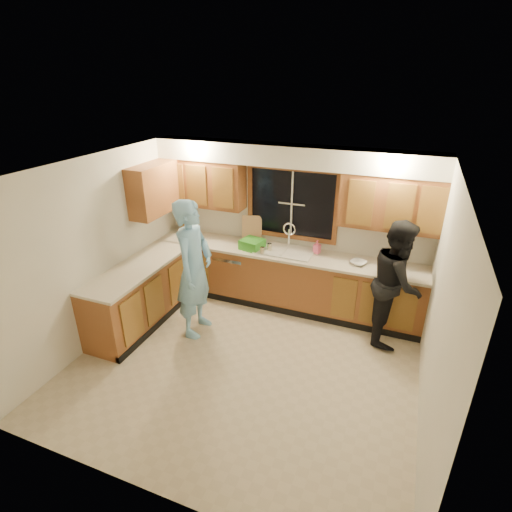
{
  "coord_description": "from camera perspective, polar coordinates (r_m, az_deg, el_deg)",
  "views": [
    {
      "loc": [
        1.64,
        -3.75,
        3.42
      ],
      "look_at": [
        -0.1,
        0.65,
        1.24
      ],
      "focal_mm": 28.0,
      "sensor_mm": 36.0,
      "label": 1
    }
  ],
  "objects": [
    {
      "name": "countertop_back",
      "position": [
        6.12,
        4.08,
        0.4
      ],
      "size": [
        4.2,
        0.63,
        0.04
      ],
      "primitive_type": "cube",
      "color": "beige",
      "rests_on": "base_cabinets_back"
    },
    {
      "name": "window_frame",
      "position": [
        6.15,
        5.15,
        7.46
      ],
      "size": [
        1.44,
        0.03,
        1.14
      ],
      "color": "black",
      "rests_on": "wall_back"
    },
    {
      "name": "man",
      "position": [
        5.5,
        -8.83,
        -1.87
      ],
      "size": [
        0.52,
        0.75,
        1.97
      ],
      "primitive_type": "imported",
      "rotation": [
        0.0,
        0.0,
        1.64
      ],
      "color": "#7DBEED",
      "rests_on": "floor"
    },
    {
      "name": "dish_crate",
      "position": [
        6.19,
        -0.55,
        1.7
      ],
      "size": [
        0.38,
        0.37,
        0.15
      ],
      "primitive_type": "cube",
      "rotation": [
        0.0,
        0.0,
        -0.22
      ],
      "color": "#329125",
      "rests_on": "countertop_back"
    },
    {
      "name": "wall_back",
      "position": [
        6.27,
        5.06,
        4.42
      ],
      "size": [
        4.2,
        0.0,
        4.2
      ],
      "primitive_type": "plane",
      "rotation": [
        1.57,
        0.0,
        0.0
      ],
      "color": "silver",
      "rests_on": "ground"
    },
    {
      "name": "wall_right",
      "position": [
        4.36,
        24.74,
        -7.66
      ],
      "size": [
        0.0,
        3.8,
        3.8
      ],
      "primitive_type": "plane",
      "rotation": [
        1.57,
        0.0,
        -1.57
      ],
      "color": "silver",
      "rests_on": "ground"
    },
    {
      "name": "upper_cabinets_right",
      "position": [
        5.71,
        18.68,
        7.26
      ],
      "size": [
        1.35,
        0.33,
        0.75
      ],
      "primitive_type": "cube",
      "color": "brown",
      "rests_on": "wall_back"
    },
    {
      "name": "upper_cabinets_left",
      "position": [
        6.48,
        -7.53,
        10.32
      ],
      "size": [
        1.35,
        0.33,
        0.75
      ],
      "primitive_type": "cube",
      "color": "brown",
      "rests_on": "wall_back"
    },
    {
      "name": "stove",
      "position": [
        5.75,
        -19.5,
        -7.92
      ],
      "size": [
        0.58,
        0.75,
        0.9
      ],
      "primitive_type": "cube",
      "color": "white",
      "rests_on": "floor"
    },
    {
      "name": "can_right",
      "position": [
        5.99,
        0.87,
        0.74
      ],
      "size": [
        0.08,
        0.08,
        0.12
      ],
      "primitive_type": "cylinder",
      "rotation": [
        0.0,
        0.0,
        -0.15
      ],
      "color": "beige",
      "rests_on": "countertop_back"
    },
    {
      "name": "soap_bottle",
      "position": [
        6.1,
        8.72,
        1.31
      ],
      "size": [
        0.11,
        0.11,
        0.2
      ],
      "primitive_type": "imported",
      "rotation": [
        0.0,
        0.0,
        -0.24
      ],
      "color": "#FB5F8E",
      "rests_on": "countertop_back"
    },
    {
      "name": "sink",
      "position": [
        6.15,
        4.12,
        0.17
      ],
      "size": [
        0.86,
        0.52,
        0.57
      ],
      "color": "silver",
      "rests_on": "countertop_back"
    },
    {
      "name": "countertop_left",
      "position": [
        5.9,
        -16.52,
        -1.59
      ],
      "size": [
        0.63,
        1.9,
        0.04
      ],
      "primitive_type": "cube",
      "color": "beige",
      "rests_on": "base_cabinets_left"
    },
    {
      "name": "bowl",
      "position": [
        5.88,
        14.41,
        -0.95
      ],
      "size": [
        0.28,
        0.28,
        0.05
      ],
      "primitive_type": "imported",
      "rotation": [
        0.0,
        0.0,
        -0.36
      ],
      "color": "silver",
      "rests_on": "countertop_back"
    },
    {
      "name": "knife_block",
      "position": [
        6.88,
        -10.27,
        4.0
      ],
      "size": [
        0.13,
        0.12,
        0.21
      ],
      "primitive_type": "cube",
      "rotation": [
        0.0,
        0.0,
        0.22
      ],
      "color": "olive",
      "rests_on": "countertop_back"
    },
    {
      "name": "cutting_board",
      "position": [
        6.43,
        -0.59,
        3.94
      ],
      "size": [
        0.34,
        0.2,
        0.42
      ],
      "primitive_type": "cube",
      "rotation": [
        -0.21,
        0.0,
        0.31
      ],
      "color": "tan",
      "rests_on": "countertop_back"
    },
    {
      "name": "soffit",
      "position": [
        5.81,
        4.95,
        14.08
      ],
      "size": [
        4.2,
        0.35,
        0.3
      ],
      "primitive_type": "cube",
      "color": "white",
      "rests_on": "wall_back"
    },
    {
      "name": "wall_left",
      "position": [
        5.72,
        -21.54,
        0.66
      ],
      "size": [
        0.0,
        3.8,
        3.8
      ],
      "primitive_type": "plane",
      "rotation": [
        1.57,
        0.0,
        1.57
      ],
      "color": "silver",
      "rests_on": "ground"
    },
    {
      "name": "dishwasher",
      "position": [
        6.61,
        -3.07,
        -2.33
      ],
      "size": [
        0.6,
        0.56,
        0.82
      ],
      "primitive_type": "cube",
      "color": "white",
      "rests_on": "floor"
    },
    {
      "name": "floor",
      "position": [
        5.33,
        -1.63,
        -15.14
      ],
      "size": [
        4.2,
        4.2,
        0.0
      ],
      "primitive_type": "plane",
      "color": "#C3B296",
      "rests_on": "ground"
    },
    {
      "name": "upper_cabinets_return",
      "position": [
        6.25,
        -14.42,
        9.21
      ],
      "size": [
        0.33,
        0.9,
        0.75
      ],
      "primitive_type": "cube",
      "color": "brown",
      "rests_on": "wall_left"
    },
    {
      "name": "ceiling",
      "position": [
        4.19,
        -2.05,
        12.09
      ],
      "size": [
        4.2,
        4.2,
        0.0
      ],
      "primitive_type": "plane",
      "rotation": [
        3.14,
        0.0,
        0.0
      ],
      "color": "silver"
    },
    {
      "name": "can_left",
      "position": [
        6.09,
        1.93,
        1.22
      ],
      "size": [
        0.08,
        0.08,
        0.13
      ],
      "primitive_type": "cylinder",
      "rotation": [
        0.0,
        0.0,
        -0.09
      ],
      "color": "beige",
      "rests_on": "countertop_back"
    },
    {
      "name": "base_cabinets_back",
      "position": [
        6.34,
        4.0,
        -3.34
      ],
      "size": [
        4.2,
        0.6,
        0.88
      ],
      "primitive_type": "cube",
      "color": "brown",
      "rests_on": "ground"
    },
    {
      "name": "base_cabinets_left",
      "position": [
        6.12,
        -16.12,
        -5.43
      ],
      "size": [
        0.6,
        1.9,
        0.88
      ],
      "primitive_type": "cube",
      "color": "brown",
      "rests_on": "ground"
    },
    {
      "name": "woman",
      "position": [
        5.65,
        19.44,
        -3.58
      ],
      "size": [
        0.69,
        0.87,
        1.74
      ],
      "primitive_type": "imported",
      "rotation": [
        0.0,
        0.0,
        1.61
      ],
      "color": "black",
      "rests_on": "floor"
    }
  ]
}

